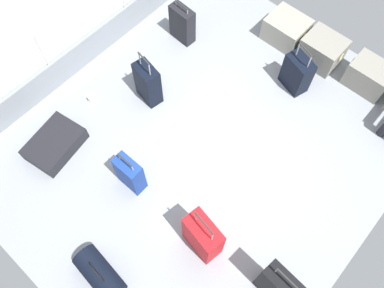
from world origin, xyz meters
The scene contains 16 objects.
ground_plane centered at (0.00, 0.00, -0.03)m, with size 4.40×5.20×0.06m, color gray.
gunwale_port centered at (-2.17, 0.00, 0.23)m, with size 0.06×5.20×0.45m, color gray.
railing_port centered at (-2.17, 0.00, 0.78)m, with size 0.04×4.20×1.02m.
sea_wake centered at (-3.60, 0.00, -0.34)m, with size 12.00×12.00×0.01m.
cargo_crate_0 centered at (-0.30, 2.12, 0.19)m, with size 0.61×0.49×0.38m.
cargo_crate_1 centered at (0.31, 2.13, 0.21)m, with size 0.59×0.46×0.41m.
cargo_crate_2 centered at (1.04, 2.19, 0.20)m, with size 0.60×0.41×0.40m.
suitcase_0 centered at (0.81, -1.02, 0.33)m, with size 0.47×0.31×0.88m.
suitcase_1 centered at (0.29, 1.51, 0.27)m, with size 0.44×0.33×0.76m.
suitcase_2 centered at (-0.33, -1.03, 0.28)m, with size 0.34×0.19×0.69m.
suitcase_3 centered at (-1.07, 0.03, 0.31)m, with size 0.39×0.27×0.84m.
suitcase_4 centered at (-1.41, -1.35, 0.10)m, with size 0.61×0.79×0.20m.
suitcase_5 centered at (-1.45, 1.12, 0.28)m, with size 0.39×0.20×0.66m.
suitcase_6 centered at (1.72, -0.89, 0.35)m, with size 0.41×0.22×0.84m.
duffel_bag centered at (0.22, -2.04, 0.15)m, with size 0.63×0.34×0.42m.
paper_cup centered at (-1.63, -0.56, 0.05)m, with size 0.08×0.08×0.10m, color white.
Camera 1 is at (1.39, -1.85, 4.60)m, focal length 36.79 mm.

